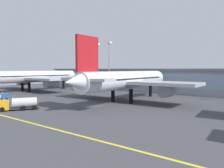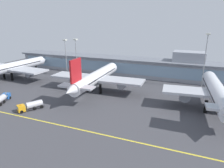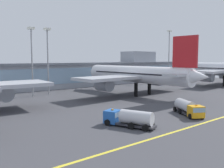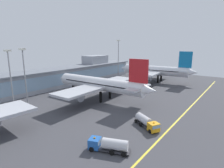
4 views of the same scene
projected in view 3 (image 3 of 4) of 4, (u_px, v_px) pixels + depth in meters
name	position (u px, v px, depth m)	size (l,w,h in m)	color
ground_plane	(158.00, 100.00, 70.22)	(183.77, 183.77, 0.00)	#424247
terminal_building	(80.00, 73.00, 105.44)	(134.26, 14.00, 15.16)	#9399A3
airliner_near_right	(136.00, 75.00, 79.76)	(42.79, 49.39, 17.57)	black
airliner_far_right	(221.00, 69.00, 107.67)	(37.23, 48.20, 18.77)	black
fuel_tanker_truck	(128.00, 118.00, 42.43)	(5.64, 9.31, 2.90)	black
baggage_tug_near	(189.00, 108.00, 50.84)	(6.57, 9.07, 2.90)	black
apron_light_mast_west	(32.00, 51.00, 74.72)	(1.80, 1.80, 20.89)	gray
apron_light_mast_centre	(169.00, 49.00, 122.97)	(1.80, 1.80, 25.44)	gray
apron_light_mast_east	(48.00, 51.00, 79.46)	(1.80, 1.80, 21.20)	gray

